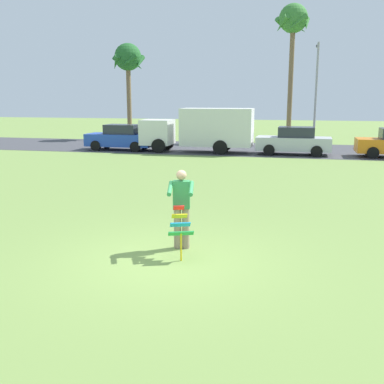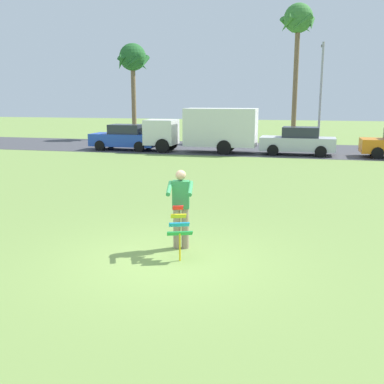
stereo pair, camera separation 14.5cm
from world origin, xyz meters
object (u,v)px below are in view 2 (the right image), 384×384
object	(u,v)px
kite_held	(179,226)
parked_car_blue	(125,138)
palm_tree_right_near	(298,25)
palm_tree_left_near	(133,61)
parked_car_silver	(298,141)
parked_truck_white_box	(207,129)
streetlight_pole	(321,87)
person_kite_flyer	(181,206)

from	to	relation	value
kite_held	parked_car_blue	bearing A→B (deg)	115.22
kite_held	palm_tree_right_near	distance (m)	28.22
palm_tree_left_near	parked_car_blue	bearing A→B (deg)	-73.14
parked_car_silver	palm_tree_left_near	world-z (taller)	palm_tree_left_near
parked_truck_white_box	streetlight_pole	world-z (taller)	streetlight_pole
kite_held	parked_car_blue	world-z (taller)	parked_car_blue
parked_car_blue	parked_car_silver	distance (m)	10.60
palm_tree_left_near	streetlight_pole	bearing A→B (deg)	-3.09
person_kite_flyer	palm_tree_left_near	distance (m)	28.09
parked_car_blue	parked_car_silver	bearing A→B (deg)	-0.00
palm_tree_right_near	streetlight_pole	size ratio (longest dim) A/B	1.42
person_kite_flyer	palm_tree_left_near	world-z (taller)	palm_tree_left_near
streetlight_pole	palm_tree_right_near	bearing A→B (deg)	134.60
parked_truck_white_box	palm_tree_right_near	xyz separation A→B (m)	(4.83, 9.04, 7.02)
palm_tree_right_near	person_kite_flyer	bearing A→B (deg)	-93.73
person_kite_flyer	palm_tree_right_near	xyz separation A→B (m)	(1.73, 26.49, 7.48)
kite_held	palm_tree_left_near	size ratio (longest dim) A/B	0.14
parked_truck_white_box	palm_tree_right_near	size ratio (longest dim) A/B	0.67
parked_car_blue	parked_truck_white_box	bearing A→B (deg)	0.01
parked_car_silver	palm_tree_right_near	bearing A→B (deg)	93.13
person_kite_flyer	palm_tree_left_near	bearing A→B (deg)	113.00
parked_car_blue	streetlight_pole	world-z (taller)	streetlight_pole
palm_tree_right_near	parked_car_silver	bearing A→B (deg)	-86.87
parked_car_blue	palm_tree_left_near	world-z (taller)	palm_tree_left_near
parked_car_blue	parked_truck_white_box	xyz separation A→B (m)	(5.28, 0.00, 0.64)
person_kite_flyer	kite_held	distance (m)	0.66
parked_car_silver	streetlight_pole	distance (m)	7.99
palm_tree_right_near	parked_truck_white_box	bearing A→B (deg)	-118.11
streetlight_pole	parked_truck_white_box	bearing A→B (deg)	-132.73
person_kite_flyer	palm_tree_right_near	size ratio (longest dim) A/B	0.17
parked_car_blue	streetlight_pole	bearing A→B (deg)	31.11
person_kite_flyer	streetlight_pole	bearing A→B (deg)	81.82
parked_car_silver	streetlight_pole	bearing A→B (deg)	79.59
parked_car_blue	palm_tree_right_near	xyz separation A→B (m)	(10.10, 9.04, 7.66)
streetlight_pole	parked_car_blue	bearing A→B (deg)	-148.89
kite_held	palm_tree_left_near	bearing A→B (deg)	112.76
person_kite_flyer	palm_tree_left_near	xyz separation A→B (m)	(-10.79, 25.43, 5.12)
palm_tree_left_near	streetlight_pole	distance (m)	14.50
person_kite_flyer	streetlight_pole	distance (m)	25.09
parked_truck_white_box	palm_tree_left_near	size ratio (longest dim) A/B	0.91
parked_car_silver	palm_tree_right_near	size ratio (longest dim) A/B	0.43
kite_held	parked_truck_white_box	bearing A→B (deg)	100.13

